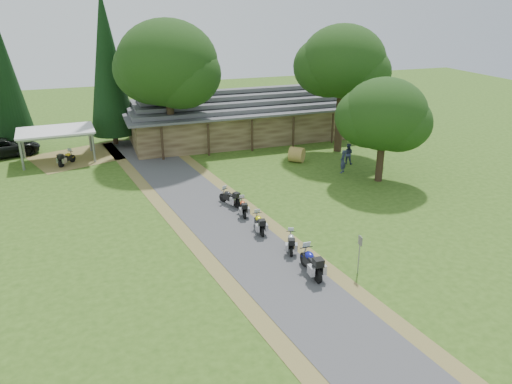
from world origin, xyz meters
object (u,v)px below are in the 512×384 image
object	(u,v)px
carport	(57,145)
lodge	(237,114)
motorcycle_row_d	(243,206)
hay_bale	(297,155)
motorcycle_carport_a	(66,157)
motorcycle_row_c	(259,222)
motorcycle_row_e	(230,196)
motorcycle_row_b	(291,241)
car_dark_suv	(3,143)
motorcycle_row_a	(311,261)

from	to	relation	value
carport	lodge	bearing A→B (deg)	2.75
motorcycle_row_d	hay_bale	world-z (taller)	hay_bale
motorcycle_carport_a	motorcycle_row_c	bearing A→B (deg)	-110.97
carport	motorcycle_row_e	distance (m)	17.88
carport	motorcycle_row_b	world-z (taller)	carport
car_dark_suv	motorcycle_row_d	world-z (taller)	car_dark_suv
motorcycle_row_a	motorcycle_carport_a	size ratio (longest dim) A/B	1.17
lodge	motorcycle_carport_a	xyz separation A→B (m)	(-15.72, -3.15, -1.82)
carport	motorcycle_row_b	bearing A→B (deg)	-63.19
motorcycle_row_a	motorcycle_carport_a	xyz separation A→B (m)	(-11.54, 22.50, -0.11)
motorcycle_row_e	motorcycle_row_c	bearing A→B (deg)	162.07
motorcycle_row_c	hay_bale	bearing A→B (deg)	-27.06
motorcycle_row_a	motorcycle_row_c	world-z (taller)	motorcycle_row_a
lodge	motorcycle_row_a	xyz separation A→B (m)	(-4.19, -25.65, -1.72)
motorcycle_row_a	motorcycle_row_e	bearing A→B (deg)	8.98
motorcycle_carport_a	lodge	bearing A→B (deg)	-41.78
lodge	motorcycle_row_a	bearing A→B (deg)	-99.27
motorcycle_row_d	motorcycle_row_c	bearing A→B (deg)	-167.93
car_dark_suv	motorcycle_row_a	xyz separation A→B (m)	(16.61, -26.80, -0.47)
lodge	motorcycle_carport_a	world-z (taller)	lodge
motorcycle_row_b	motorcycle_row_d	xyz separation A→B (m)	(-0.98, 5.45, 0.00)
motorcycle_row_c	hay_bale	size ratio (longest dim) A/B	1.40
lodge	carport	bearing A→B (deg)	-174.42
lodge	motorcycle_row_b	size ratio (longest dim) A/B	12.85
motorcycle_row_b	motorcycle_carport_a	xyz separation A→B (m)	(-11.58, 19.89, 0.06)
lodge	motorcycle_row_e	world-z (taller)	lodge
hay_bale	motorcycle_row_c	bearing A→B (deg)	-123.03
motorcycle_row_c	motorcycle_row_d	distance (m)	2.65
hay_bale	lodge	bearing A→B (deg)	105.83
motorcycle_row_a	motorcycle_row_e	world-z (taller)	motorcycle_row_a
motorcycle_row_a	motorcycle_row_d	xyz separation A→B (m)	(-0.94, 8.06, -0.16)
motorcycle_row_e	hay_bale	world-z (taller)	hay_bale
lodge	car_dark_suv	xyz separation A→B (m)	(-20.80, 1.15, -1.24)
motorcycle_row_d	motorcycle_carport_a	bearing A→B (deg)	45.35
hay_bale	motorcycle_row_a	bearing A→B (deg)	-111.53
motorcycle_row_a	hay_bale	distance (m)	18.17
motorcycle_row_a	motorcycle_carport_a	world-z (taller)	motorcycle_row_a
motorcycle_row_b	car_dark_suv	bearing A→B (deg)	55.37
motorcycle_row_d	motorcycle_row_e	distance (m)	1.84
motorcycle_carport_a	hay_bale	world-z (taller)	hay_bale
car_dark_suv	motorcycle_row_c	world-z (taller)	car_dark_suv
motorcycle_row_d	motorcycle_row_e	bearing A→B (deg)	20.27
lodge	motorcycle_row_b	bearing A→B (deg)	-100.21
car_dark_suv	motorcycle_carport_a	bearing A→B (deg)	-148.08
car_dark_suv	motorcycle_row_b	world-z (taller)	car_dark_suv
carport	motorcycle_row_e	xyz separation A→B (m)	(10.86, -14.18, -0.72)
carport	motorcycle_row_a	xyz separation A→B (m)	(12.16, -24.05, -0.59)
lodge	motorcycle_carport_a	bearing A→B (deg)	-168.67
motorcycle_row_a	lodge	bearing A→B (deg)	-7.78
hay_bale	motorcycle_row_e	bearing A→B (deg)	-138.57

